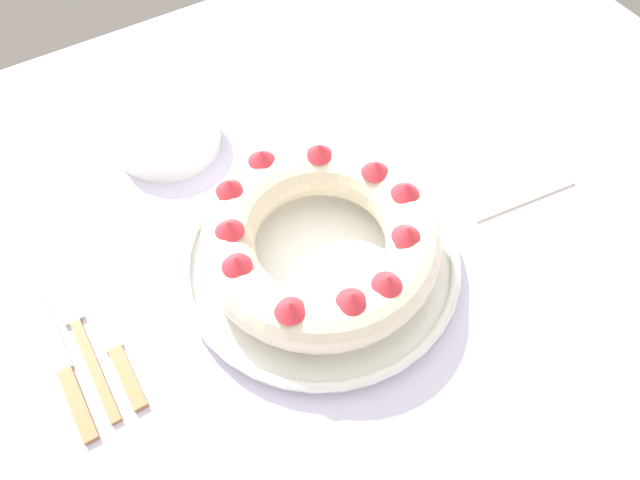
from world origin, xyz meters
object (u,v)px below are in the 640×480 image
object	(u,v)px
cake_knife	(116,351)
side_bowl	(167,135)
fork	(83,340)
serving_knife	(66,373)
serving_dish	(320,261)
napkin	(504,174)
bundt_cake	(320,239)

from	to	relation	value
cake_knife	side_bowl	xyz separation A→B (m)	(0.18, 0.27, 0.01)
fork	serving_knife	bearing A→B (deg)	-138.72
serving_dish	napkin	xyz separation A→B (m)	(0.30, -0.00, -0.01)
side_bowl	napkin	distance (m)	0.48
cake_knife	napkin	distance (m)	0.56
bundt_cake	serving_knife	size ratio (longest dim) A/B	1.38
serving_dish	side_bowl	bearing A→B (deg)	105.13
fork	cake_knife	distance (m)	0.04
serving_dish	cake_knife	distance (m)	0.26
bundt_cake	serving_dish	bearing A→B (deg)	-45.08
serving_dish	cake_knife	xyz separation A→B (m)	(-0.26, 0.02, -0.01)
cake_knife	napkin	size ratio (longest dim) A/B	1.14
bundt_cake	cake_knife	bearing A→B (deg)	175.64
serving_dish	side_bowl	size ratio (longest dim) A/B	2.27
fork	napkin	xyz separation A→B (m)	(0.58, -0.05, -0.00)
serving_dish	side_bowl	xyz separation A→B (m)	(-0.08, 0.29, 0.00)
side_bowl	fork	bearing A→B (deg)	-131.11
fork	bundt_cake	bearing A→B (deg)	-13.84
bundt_cake	napkin	bearing A→B (deg)	-0.32
serving_dish	serving_knife	bearing A→B (deg)	175.71
serving_dish	napkin	world-z (taller)	serving_dish
bundt_cake	cake_knife	xyz separation A→B (m)	(-0.26, 0.02, -0.06)
side_bowl	napkin	size ratio (longest dim) A/B	0.95
bundt_cake	side_bowl	size ratio (longest dim) A/B	1.88
napkin	side_bowl	bearing A→B (deg)	142.01
bundt_cake	fork	world-z (taller)	bundt_cake
fork	serving_dish	bearing A→B (deg)	-13.85
serving_knife	cake_knife	size ratio (longest dim) A/B	1.13
cake_knife	serving_dish	bearing A→B (deg)	-8.96
serving_dish	serving_knife	xyz separation A→B (m)	(-0.32, 0.02, -0.01)
fork	serving_knife	world-z (taller)	serving_knife
serving_knife	side_bowl	distance (m)	0.36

